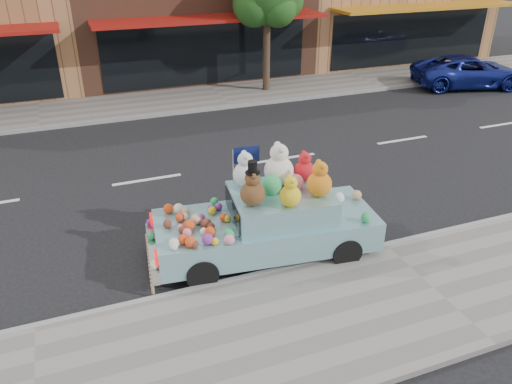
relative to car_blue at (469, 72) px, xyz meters
name	(u,v)px	position (x,y,z in m)	size (l,w,h in m)	color
ground	(286,158)	(-10.23, -4.24, -0.64)	(120.00, 120.00, 0.00)	black
near_sidewalk	(433,290)	(-10.23, -10.74, -0.58)	(60.00, 3.00, 0.12)	gray
far_sidewalk	(219,96)	(-10.23, 2.26, -0.58)	(60.00, 3.00, 0.12)	gray
near_kerb	(385,246)	(-10.23, -9.24, -0.57)	(60.00, 0.12, 0.13)	gray
far_kerb	(231,106)	(-10.23, 0.76, -0.57)	(60.00, 0.12, 0.13)	gray
car_blue	(469,72)	(0.00, 0.00, 0.00)	(2.12, 4.59, 1.28)	navy
art_car	(268,218)	(-12.53, -8.49, 0.16)	(4.65, 2.24, 2.22)	black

